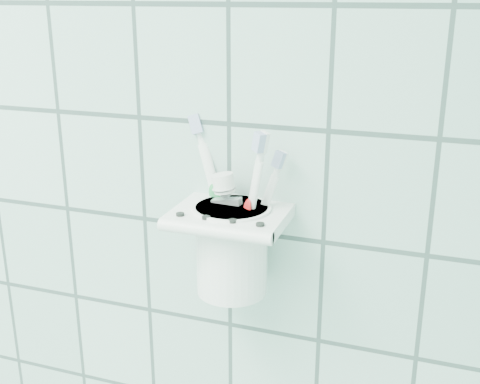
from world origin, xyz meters
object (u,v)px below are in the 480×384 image
at_px(holder_bracket, 230,217).
at_px(toothbrush_orange, 238,207).
at_px(toothbrush_pink, 238,199).
at_px(toothpaste_tube, 240,221).
at_px(cup, 232,246).
at_px(toothbrush_blue, 238,215).

distance_m(holder_bracket, toothbrush_orange, 0.02).
xyz_separation_m(holder_bracket, toothbrush_orange, (0.01, 0.01, 0.01)).
xyz_separation_m(toothbrush_pink, toothbrush_orange, (0.00, -0.01, -0.01)).
height_order(toothbrush_pink, toothpaste_tube, toothbrush_pink).
xyz_separation_m(cup, toothpaste_tube, (0.01, 0.01, 0.03)).
height_order(toothbrush_orange, toothpaste_tube, toothbrush_orange).
bearing_deg(toothbrush_orange, holder_bracket, -73.91).
bearing_deg(toothbrush_orange, toothpaste_tube, 99.54).
bearing_deg(holder_bracket, toothbrush_blue, 70.90).
distance_m(holder_bracket, toothbrush_blue, 0.01).
bearing_deg(toothbrush_pink, cup, -110.38).
distance_m(cup, toothbrush_blue, 0.04).
distance_m(toothbrush_pink, toothbrush_orange, 0.01).
bearing_deg(toothbrush_blue, toothbrush_orange, -57.79).
xyz_separation_m(toothbrush_blue, toothbrush_orange, (0.00, -0.00, 0.01)).
xyz_separation_m(cup, toothbrush_blue, (0.00, 0.01, 0.04)).
bearing_deg(toothbrush_blue, cup, -95.95).
xyz_separation_m(holder_bracket, toothbrush_pink, (0.00, 0.02, 0.02)).
relative_size(toothbrush_pink, toothpaste_tube, 1.46).
xyz_separation_m(cup, toothbrush_pink, (0.00, 0.02, 0.06)).
distance_m(holder_bracket, toothpaste_tube, 0.02).
bearing_deg(toothpaste_tube, toothbrush_pink, 129.39).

